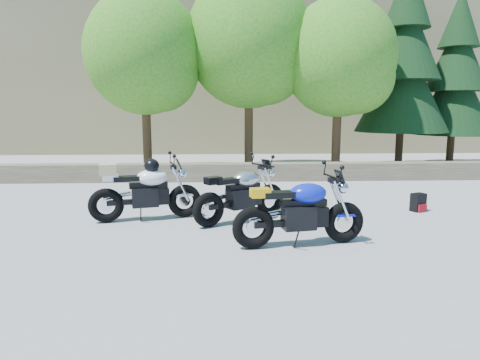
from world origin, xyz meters
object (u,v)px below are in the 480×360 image
(backpack, at_px, (418,203))
(blue_bike, at_px, (301,213))
(silver_bike, at_px, (242,195))
(white_bike, at_px, (145,190))

(backpack, bearing_deg, blue_bike, -167.71)
(silver_bike, xyz_separation_m, backpack, (3.58, 0.59, -0.32))
(white_bike, height_order, backpack, white_bike)
(blue_bike, bearing_deg, white_bike, 137.87)
(blue_bike, relative_size, backpack, 5.65)
(silver_bike, distance_m, backpack, 3.65)
(silver_bike, height_order, blue_bike, blue_bike)
(silver_bike, xyz_separation_m, white_bike, (-1.76, 0.17, 0.07))
(silver_bike, relative_size, backpack, 4.84)
(blue_bike, distance_m, backpack, 3.48)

